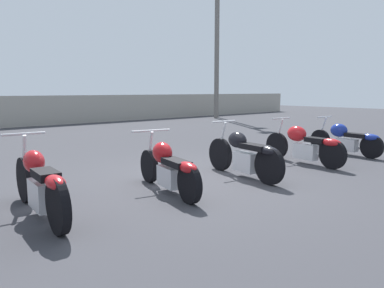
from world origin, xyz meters
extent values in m
plane|color=#38383D|center=(0.00, 0.00, 0.00)|extent=(60.00, 60.00, 0.00)
cube|color=#9E998E|center=(0.00, 12.45, 0.69)|extent=(40.00, 0.04, 1.38)
cylinder|color=slate|center=(11.61, 10.98, 3.92)|extent=(0.16, 0.16, 7.85)
cylinder|color=slate|center=(11.06, 10.58, 4.49)|extent=(0.16, 0.16, 8.97)
cylinder|color=black|center=(-2.73, 0.63, 0.33)|extent=(0.15, 0.66, 0.65)
cylinder|color=black|center=(-2.86, -0.91, 0.33)|extent=(0.15, 0.66, 0.65)
cube|color=silver|center=(-2.80, -0.22, 0.29)|extent=(0.25, 0.57, 0.36)
ellipsoid|color=red|center=(-2.78, 0.04, 0.68)|extent=(0.29, 0.46, 0.30)
cube|color=black|center=(-2.82, -0.48, 0.61)|extent=(0.28, 0.51, 0.10)
ellipsoid|color=red|center=(-2.86, -0.86, 0.59)|extent=(0.24, 0.46, 0.16)
cylinder|color=silver|center=(-2.74, 0.53, 1.00)|extent=(0.58, 0.08, 0.04)
cylinder|color=silver|center=(-2.73, 0.58, 0.67)|extent=(0.07, 0.26, 0.66)
cylinder|color=silver|center=(-2.70, -0.38, 0.23)|extent=(0.13, 0.73, 0.07)
cylinder|color=black|center=(-0.70, 0.41, 0.29)|extent=(0.22, 0.58, 0.57)
cylinder|color=black|center=(-1.00, -1.00, 0.29)|extent=(0.22, 0.58, 0.57)
cube|color=silver|center=(-0.87, -0.37, 0.26)|extent=(0.30, 0.55, 0.32)
ellipsoid|color=#AD1419|center=(-0.82, -0.13, 0.61)|extent=(0.37, 0.48, 0.34)
cube|color=black|center=(-0.92, -0.61, 0.52)|extent=(0.36, 0.63, 0.10)
ellipsoid|color=#AD1419|center=(-0.99, -0.96, 0.52)|extent=(0.29, 0.47, 0.16)
cylinder|color=silver|center=(-0.72, 0.32, 0.92)|extent=(0.69, 0.18, 0.04)
cylinder|color=silver|center=(-0.71, 0.36, 0.61)|extent=(0.10, 0.25, 0.62)
cylinder|color=silver|center=(-0.78, -0.53, 0.20)|extent=(0.19, 0.60, 0.07)
cylinder|color=black|center=(0.96, 0.30, 0.32)|extent=(0.20, 0.66, 0.65)
cylinder|color=black|center=(0.74, -1.09, 0.32)|extent=(0.20, 0.66, 0.65)
cube|color=silver|center=(0.84, -0.47, 0.29)|extent=(0.27, 0.53, 0.36)
ellipsoid|color=black|center=(0.87, -0.23, 0.68)|extent=(0.32, 0.48, 0.30)
cube|color=black|center=(0.80, -0.70, 0.60)|extent=(0.33, 0.63, 0.10)
ellipsoid|color=black|center=(0.75, -1.04, 0.58)|extent=(0.27, 0.47, 0.16)
cylinder|color=silver|center=(0.94, 0.20, 1.00)|extent=(0.56, 0.12, 0.04)
cylinder|color=silver|center=(0.95, 0.25, 0.66)|extent=(0.09, 0.26, 0.66)
cylinder|color=silver|center=(0.94, -0.62, 0.23)|extent=(0.16, 0.62, 0.07)
cylinder|color=black|center=(2.95, 0.36, 0.31)|extent=(0.18, 0.62, 0.61)
cylinder|color=black|center=(2.75, -1.16, 0.31)|extent=(0.18, 0.62, 0.61)
cube|color=silver|center=(2.84, -0.48, 0.27)|extent=(0.27, 0.57, 0.34)
ellipsoid|color=red|center=(2.87, -0.22, 0.64)|extent=(0.35, 0.52, 0.34)
cube|color=black|center=(2.81, -0.74, 0.56)|extent=(0.29, 0.48, 0.10)
ellipsoid|color=red|center=(2.76, -1.11, 0.55)|extent=(0.25, 0.46, 0.16)
cylinder|color=silver|center=(2.93, 0.26, 0.96)|extent=(0.58, 0.11, 0.04)
cylinder|color=silver|center=(2.94, 0.31, 0.63)|extent=(0.08, 0.25, 0.64)
cylinder|color=silver|center=(2.94, -0.65, 0.21)|extent=(0.14, 0.55, 0.07)
cylinder|color=black|center=(4.77, 0.28, 0.28)|extent=(0.17, 0.57, 0.56)
cylinder|color=black|center=(4.59, -1.16, 0.28)|extent=(0.17, 0.57, 0.56)
cube|color=silver|center=(4.67, -0.51, 0.25)|extent=(0.26, 0.54, 0.31)
ellipsoid|color=navy|center=(4.71, -0.27, 0.60)|extent=(0.34, 0.49, 0.34)
cube|color=black|center=(4.64, -0.76, 0.51)|extent=(0.31, 0.57, 0.10)
ellipsoid|color=navy|center=(4.60, -1.11, 0.51)|extent=(0.25, 0.46, 0.16)
cylinder|color=silver|center=(4.76, 0.18, 0.91)|extent=(0.57, 0.11, 0.04)
cylinder|color=silver|center=(4.77, 0.23, 0.60)|extent=(0.08, 0.25, 0.62)
cylinder|color=silver|center=(4.78, -0.67, 0.20)|extent=(0.14, 0.58, 0.07)
camera|label=1|loc=(-4.40, -4.92, 1.60)|focal=35.00mm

